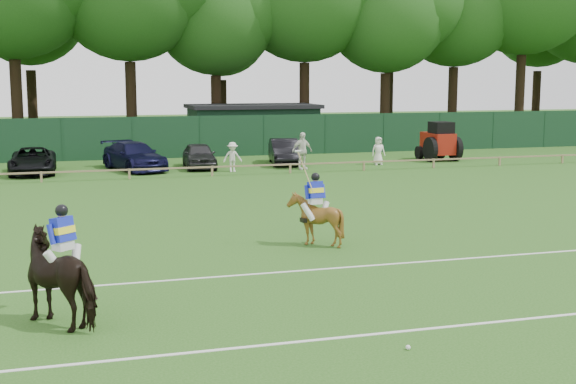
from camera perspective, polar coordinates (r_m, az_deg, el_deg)
name	(u,v)px	position (r m, az deg, el deg)	size (l,w,h in m)	color
ground	(302,261)	(20.51, 1.02, -5.13)	(160.00, 160.00, 0.00)	#1E4C14
horse_dark	(65,277)	(15.92, -16.22, -6.05)	(1.01, 2.21, 1.87)	black
horse_chestnut	(315,219)	(22.25, 2.03, -2.02)	(1.24, 1.40, 1.54)	brown
suv_black	(33,161)	(40.66, -18.39, 2.21)	(2.18, 4.73, 1.32)	black
sedan_navy	(134,156)	(40.93, -11.32, 2.62)	(2.04, 5.02, 1.46)	black
hatch_grey	(199,156)	(41.28, -6.60, 2.70)	(1.59, 3.96, 1.35)	#2C2C2E
estate_black	(284,152)	(42.87, -0.27, 3.01)	(1.49, 4.27, 1.41)	black
spectator_left	(233,157)	(39.54, -4.13, 2.61)	(0.98, 0.57, 1.52)	silver
spectator_mid	(302,151)	(40.31, 1.05, 3.06)	(1.15, 0.48, 1.97)	silver
spectator_right	(378,151)	(42.86, 6.71, 3.05)	(0.76, 0.49, 1.55)	white
rider_dark	(63,237)	(15.73, -16.32, -3.22)	(0.80, 0.72, 1.41)	silver
rider_chestnut	(315,195)	(22.12, 2.04, -0.21)	(0.95, 0.55, 2.05)	silver
polo_ball	(408,347)	(14.23, 8.89, -11.30)	(0.09, 0.09, 0.09)	silver
pitch_lines	(348,297)	(17.31, 4.50, -7.73)	(60.00, 5.10, 0.01)	silver
pitch_rail	(192,168)	(37.75, -7.14, 1.79)	(62.10, 0.10, 0.50)	#997F5B
perimeter_fence	(167,137)	(46.54, -8.94, 4.02)	(92.08, 0.08, 2.50)	#14351E
utility_shed	(253,127)	(50.56, -2.62, 4.80)	(8.40, 4.40, 3.04)	#14331E
tree_row	(181,146)	(54.81, -7.93, 3.41)	(96.00, 12.00, 21.00)	#26561C
tractor	(439,142)	(45.65, 11.12, 3.65)	(1.88, 2.68, 2.26)	maroon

